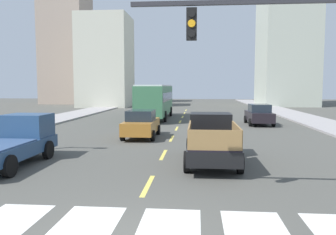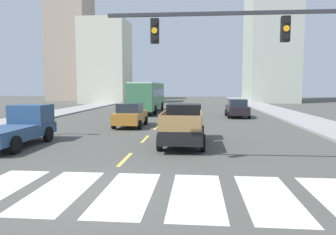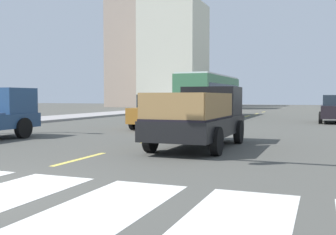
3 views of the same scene
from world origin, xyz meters
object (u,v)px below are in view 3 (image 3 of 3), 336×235
sedan_far (336,109)px  sedan_near_right (160,111)px  pickup_stakebed (202,117)px  city_bus (210,93)px

sedan_far → sedan_near_right: (-8.58, -7.90, 0.00)m
pickup_stakebed → sedan_near_right: size_ratio=1.18×
city_bus → sedan_near_right: city_bus is taller
sedan_near_right → city_bus: bearing=90.5°
pickup_stakebed → city_bus: bearing=103.7°
city_bus → pickup_stakebed: bearing=-74.3°
city_bus → sedan_near_right: 12.35m
sedan_far → sedan_near_right: same height
sedan_far → city_bus: bearing=156.3°
city_bus → sedan_near_right: (0.65, -12.28, -1.09)m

